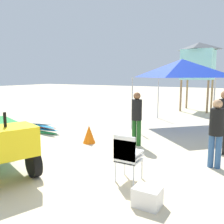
# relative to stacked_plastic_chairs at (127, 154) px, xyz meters

# --- Properties ---
(ground) EXTENTS (80.00, 80.00, 0.00)m
(ground) POSITION_rel_stacked_plastic_chairs_xyz_m (-1.70, 0.12, -0.60)
(ground) COLOR beige
(stacked_plastic_chairs) EXTENTS (0.48, 0.48, 1.02)m
(stacked_plastic_chairs) POSITION_rel_stacked_plastic_chairs_xyz_m (0.00, 0.00, 0.00)
(stacked_plastic_chairs) COLOR white
(stacked_plastic_chairs) RESTS_ON ground
(surfboard_pile) EXTENTS (2.58, 0.85, 0.40)m
(surfboard_pile) POSITION_rel_stacked_plastic_chairs_xyz_m (-5.25, 2.34, -0.40)
(surfboard_pile) COLOR green
(surfboard_pile) RESTS_ON ground
(lifeguard_near_left) EXTENTS (0.32, 0.32, 1.80)m
(lifeguard_near_left) POSITION_rel_stacked_plastic_chairs_xyz_m (1.50, 2.99, 0.44)
(lifeguard_near_left) COLOR black
(lifeguard_near_left) RESTS_ON ground
(lifeguard_near_center) EXTENTS (0.32, 0.32, 1.67)m
(lifeguard_near_center) POSITION_rel_stacked_plastic_chairs_xyz_m (1.47, 1.77, 0.35)
(lifeguard_near_center) COLOR #33598C
(lifeguard_near_center) RESTS_ON ground
(lifeguard_near_right) EXTENTS (0.32, 0.32, 1.69)m
(lifeguard_near_right) POSITION_rel_stacked_plastic_chairs_xyz_m (-0.96, 2.58, 0.37)
(lifeguard_near_right) COLOR #194C19
(lifeguard_near_right) RESTS_ON ground
(popup_canopy) EXTENTS (3.15, 3.15, 2.88)m
(popup_canopy) POSITION_rel_stacked_plastic_chairs_xyz_m (-0.53, 6.14, 1.90)
(popup_canopy) COLOR #B2B2B7
(popup_canopy) RESTS_ON ground
(lifeguard_tower) EXTENTS (1.98, 1.98, 4.18)m
(lifeguard_tower) POSITION_rel_stacked_plastic_chairs_xyz_m (-0.93, 11.50, 2.46)
(lifeguard_tower) COLOR olive
(lifeguard_tower) RESTS_ON ground
(traffic_cone_near) EXTENTS (0.41, 0.41, 0.59)m
(traffic_cone_near) POSITION_rel_stacked_plastic_chairs_xyz_m (-2.42, 2.03, -0.31)
(traffic_cone_near) COLOR orange
(traffic_cone_near) RESTS_ON ground
(cooler_box) EXTENTS (0.46, 0.37, 0.33)m
(cooler_box) POSITION_rel_stacked_plastic_chairs_xyz_m (0.74, -0.69, -0.44)
(cooler_box) COLOR white
(cooler_box) RESTS_ON ground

